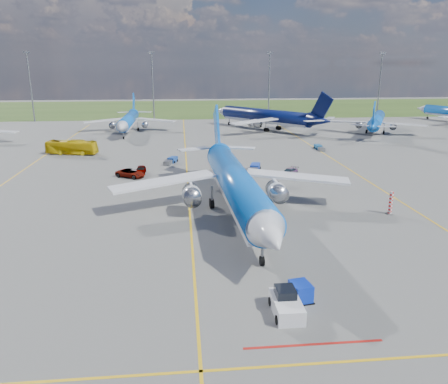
{
  "coord_description": "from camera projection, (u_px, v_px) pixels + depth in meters",
  "views": [
    {
      "loc": [
        -0.82,
        -43.53,
        18.94
      ],
      "look_at": [
        4.11,
        6.67,
        4.0
      ],
      "focal_mm": 35.0,
      "sensor_mm": 36.0,
      "label": 1
    }
  ],
  "objects": [
    {
      "name": "ground",
      "position": [
        192.0,
        246.0,
        46.99
      ],
      "size": [
        400.0,
        400.0,
        0.0
      ],
      "primitive_type": "plane",
      "color": "#5C5C59",
      "rests_on": "ground"
    },
    {
      "name": "grass_strip",
      "position": [
        183.0,
        108.0,
        190.12
      ],
      "size": [
        400.0,
        80.0,
        0.01
      ],
      "primitive_type": "cube",
      "color": "#2D4719",
      "rests_on": "ground"
    },
    {
      "name": "taxiway_lines",
      "position": [
        189.0,
        180.0,
        73.44
      ],
      "size": [
        60.25,
        160.0,
        0.02
      ],
      "color": "gold",
      "rests_on": "ground"
    },
    {
      "name": "floodlight_masts",
      "position": [
        212.0,
        82.0,
        149.33
      ],
      "size": [
        202.2,
        0.5,
        22.7
      ],
      "color": "slate",
      "rests_on": "ground"
    },
    {
      "name": "warning_post",
      "position": [
        391.0,
        203.0,
        56.63
      ],
      "size": [
        0.5,
        0.5,
        3.0
      ],
      "primitive_type": "cylinder",
      "color": "red",
      "rests_on": "ground"
    },
    {
      "name": "bg_jet_nnw",
      "position": [
        129.0,
        132.0,
        124.45
      ],
      "size": [
        28.39,
        37.12,
        9.67
      ],
      "primitive_type": null,
      "rotation": [
        0.0,
        0.0,
        -0.01
      ],
      "color": "blue",
      "rests_on": "ground"
    },
    {
      "name": "bg_jet_n",
      "position": [
        265.0,
        130.0,
        128.78
      ],
      "size": [
        53.93,
        55.44,
        11.56
      ],
      "primitive_type": null,
      "rotation": [
        0.0,
        0.0,
        3.83
      ],
      "color": "#071141",
      "rests_on": "ground"
    },
    {
      "name": "bg_jet_ne",
      "position": [
        375.0,
        132.0,
        124.08
      ],
      "size": [
        41.97,
        45.68,
        9.65
      ],
      "primitive_type": null,
      "rotation": [
        0.0,
        0.0,
        2.66
      ],
      "color": "blue",
      "rests_on": "ground"
    },
    {
      "name": "main_airliner",
      "position": [
        236.0,
        214.0,
        56.98
      ],
      "size": [
        36.77,
        47.18,
        11.98
      ],
      "primitive_type": null,
      "rotation": [
        0.0,
        0.0,
        0.04
      ],
      "color": "blue",
      "rests_on": "ground"
    },
    {
      "name": "pushback_tug",
      "position": [
        286.0,
        304.0,
        34.24
      ],
      "size": [
        2.12,
        5.64,
        1.91
      ],
      "rotation": [
        0.0,
        0.0,
        -0.0
      ],
      "color": "silver",
      "rests_on": "ground"
    },
    {
      "name": "uld_container",
      "position": [
        301.0,
        291.0,
        36.14
      ],
      "size": [
        1.82,
        2.13,
        1.51
      ],
      "primitive_type": "cube",
      "rotation": [
        0.0,
        0.0,
        0.18
      ],
      "color": "#0C2BB2",
      "rests_on": "ground"
    },
    {
      "name": "apron_bus",
      "position": [
        72.0,
        147.0,
        93.82
      ],
      "size": [
        11.31,
        5.0,
        3.07
      ],
      "primitive_type": "imported",
      "rotation": [
        0.0,
        0.0,
        1.34
      ],
      "color": "gold",
      "rests_on": "ground"
    },
    {
      "name": "service_car_a",
      "position": [
        141.0,
        170.0,
        77.55
      ],
      "size": [
        1.71,
        4.17,
        1.42
      ],
      "primitive_type": "imported",
      "rotation": [
        0.0,
        0.0,
        0.01
      ],
      "color": "#999999",
      "rests_on": "ground"
    },
    {
      "name": "service_car_b",
      "position": [
        130.0,
        173.0,
        75.11
      ],
      "size": [
        5.67,
        4.61,
        1.44
      ],
      "primitive_type": "imported",
      "rotation": [
        0.0,
        0.0,
        1.06
      ],
      "color": "#999999",
      "rests_on": "ground"
    },
    {
      "name": "service_car_c",
      "position": [
        289.0,
        172.0,
        76.59
      ],
      "size": [
        4.1,
        4.2,
        1.21
      ],
      "primitive_type": "imported",
      "rotation": [
        0.0,
        0.0,
        -0.76
      ],
      "color": "#999999",
      "rests_on": "ground"
    },
    {
      "name": "baggage_tug_w",
      "position": [
        255.0,
        169.0,
        78.93
      ],
      "size": [
        2.88,
        5.69,
        1.23
      ],
      "rotation": [
        0.0,
        0.0,
        -0.27
      ],
      "color": "#1B3CA7",
      "rests_on": "ground"
    },
    {
      "name": "baggage_tug_c",
      "position": [
        171.0,
        161.0,
        85.69
      ],
      "size": [
        2.83,
        4.79,
        1.05
      ],
      "rotation": [
        0.0,
        0.0,
        -0.37
      ],
      "color": "navy",
      "rests_on": "ground"
    },
    {
      "name": "baggage_tug_e",
      "position": [
        319.0,
        148.0,
        99.02
      ],
      "size": [
        1.32,
        4.48,
        1.0
      ],
      "rotation": [
        0.0,
        0.0,
        0.02
      ],
      "color": "#17558A",
      "rests_on": "ground"
    }
  ]
}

